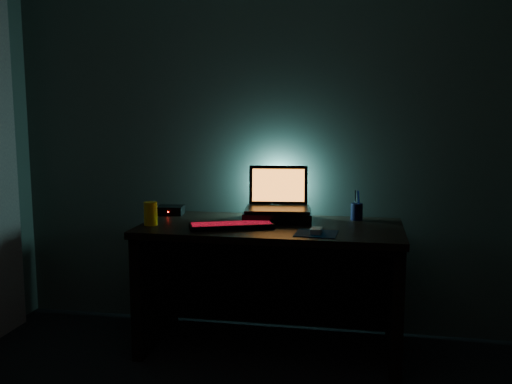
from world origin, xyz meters
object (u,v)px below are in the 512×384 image
laptop (278,199)px  mouse (316,231)px  pen_cup (357,212)px  juice_glass (151,214)px  keyboard (231,226)px  router (171,210)px

laptop → mouse: (0.26, -0.38, -0.10)m
mouse → pen_cup: pen_cup is taller
juice_glass → pen_cup: bearing=17.8°
keyboard → juice_glass: size_ratio=3.64×
juice_glass → router: (0.00, 0.34, -0.04)m
juice_glass → keyboard: bearing=0.6°
keyboard → pen_cup: pen_cup is taller
keyboard → juice_glass: (-0.48, -0.00, 0.05)m
juice_glass → router: size_ratio=0.77×
laptop → juice_glass: laptop is taller
pen_cup → laptop: bearing=-173.4°
keyboard → juice_glass: 0.48m
keyboard → mouse: bearing=-29.0°
keyboard → juice_glass: juice_glass is taller
laptop → mouse: bearing=-61.9°
laptop → juice_glass: size_ratio=3.03×
pen_cup → juice_glass: 1.22m
mouse → router: bearing=159.8°
mouse → laptop: bearing=127.6°
laptop → router: 0.70m
keyboard → mouse: mouse is taller
pen_cup → router: (-1.16, -0.03, -0.02)m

